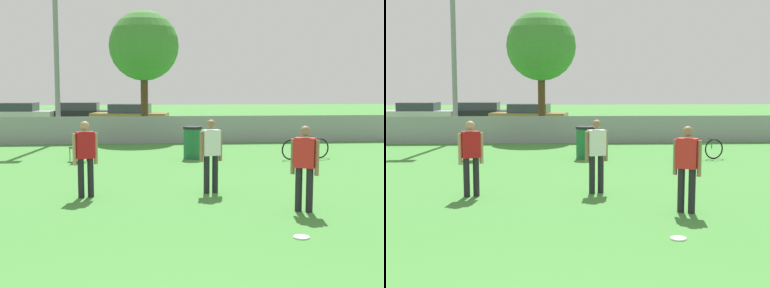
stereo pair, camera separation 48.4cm
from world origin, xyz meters
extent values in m
cube|color=gray|center=(0.00, 18.00, 0.55)|extent=(19.88, 0.03, 1.10)
cylinder|color=gray|center=(-3.73, 18.63, 3.97)|extent=(0.20, 0.20, 7.94)
cylinder|color=#4C331E|center=(-0.22, 20.27, 1.46)|extent=(0.32, 0.32, 2.91)
sphere|color=#3D7F33|center=(-0.22, 20.27, 4.06)|extent=(3.06, 3.06, 3.06)
cylinder|color=black|center=(2.60, 6.11, 0.42)|extent=(0.13, 0.13, 0.83)
cylinder|color=black|center=(2.78, 6.00, 0.42)|extent=(0.13, 0.13, 0.83)
cube|color=red|center=(2.69, 6.06, 1.11)|extent=(0.43, 0.38, 0.56)
sphere|color=#8C664C|center=(2.69, 6.06, 1.51)|extent=(0.19, 0.19, 0.19)
cylinder|color=#8C664C|center=(2.50, 6.17, 1.03)|extent=(0.08, 0.08, 0.66)
cylinder|color=#8C664C|center=(2.89, 5.94, 1.03)|extent=(0.08, 0.08, 0.66)
cylinder|color=black|center=(-1.59, 7.67, 0.42)|extent=(0.13, 0.13, 0.83)
cylinder|color=black|center=(-1.40, 7.74, 0.42)|extent=(0.13, 0.13, 0.83)
cube|color=#B21419|center=(-1.49, 7.70, 1.11)|extent=(0.42, 0.33, 0.56)
sphere|color=tan|center=(-1.49, 7.70, 1.51)|extent=(0.19, 0.19, 0.19)
cylinder|color=tan|center=(-1.70, 7.62, 1.03)|extent=(0.08, 0.08, 0.66)
cylinder|color=tan|center=(-1.28, 7.78, 1.03)|extent=(0.08, 0.08, 0.66)
cylinder|color=black|center=(1.08, 7.90, 0.42)|extent=(0.13, 0.13, 0.83)
cylinder|color=black|center=(1.28, 7.96, 0.42)|extent=(0.13, 0.13, 0.83)
cube|color=silver|center=(1.18, 7.93, 1.11)|extent=(0.42, 0.32, 0.56)
sphere|color=#8C664C|center=(1.18, 7.93, 1.51)|extent=(0.19, 0.19, 0.19)
cylinder|color=#8C664C|center=(0.96, 7.87, 1.03)|extent=(0.08, 0.08, 0.66)
cylinder|color=#8C664C|center=(1.39, 8.00, 1.03)|extent=(0.08, 0.08, 0.66)
cylinder|color=white|center=(2.14, 4.37, 0.01)|extent=(0.25, 0.25, 0.03)
torus|color=white|center=(2.14, 4.37, 0.01)|extent=(0.25, 0.25, 0.03)
cylinder|color=#333338|center=(-2.22, 13.44, 0.20)|extent=(0.02, 0.02, 0.40)
cylinder|color=#333338|center=(-2.57, 13.26, 0.20)|extent=(0.02, 0.02, 0.40)
cylinder|color=#333338|center=(-2.03, 13.10, 0.20)|extent=(0.02, 0.02, 0.40)
cylinder|color=#333338|center=(-2.38, 12.91, 0.20)|extent=(0.02, 0.02, 0.40)
cube|color=black|center=(-2.30, 13.18, 0.42)|extent=(0.60, 0.60, 0.03)
cube|color=black|center=(-2.20, 12.99, 0.65)|extent=(0.40, 0.23, 0.43)
torus|color=black|center=(4.34, 12.84, 0.32)|extent=(0.64, 0.20, 0.65)
torus|color=black|center=(5.37, 13.10, 0.32)|extent=(0.64, 0.20, 0.65)
cylinder|color=#267238|center=(4.86, 12.97, 0.49)|extent=(0.96, 0.27, 0.04)
cylinder|color=#267238|center=(4.63, 12.91, 0.49)|extent=(0.03, 0.03, 0.33)
cylinder|color=#267238|center=(5.29, 13.08, 0.49)|extent=(0.03, 0.03, 0.30)
cube|color=black|center=(4.63, 12.91, 0.67)|extent=(0.17, 0.10, 0.04)
cylinder|color=black|center=(5.29, 13.08, 0.64)|extent=(0.13, 0.43, 0.03)
cylinder|color=#1E6638|center=(1.29, 13.43, 0.48)|extent=(0.58, 0.58, 0.95)
cylinder|color=black|center=(1.29, 13.43, 0.99)|extent=(0.61, 0.61, 0.08)
cylinder|color=black|center=(-6.14, 28.52, 0.34)|extent=(0.69, 0.23, 0.68)
cylinder|color=black|center=(-6.25, 27.02, 0.34)|extent=(0.69, 0.23, 0.68)
cube|color=#B7B7BC|center=(-7.48, 27.86, 0.54)|extent=(4.27, 2.01, 0.63)
cube|color=#2D333D|center=(-7.48, 27.86, 1.10)|extent=(2.26, 1.67, 0.47)
cylinder|color=black|center=(-2.68, 29.24, 0.31)|extent=(0.63, 0.21, 0.62)
cylinder|color=black|center=(-2.74, 27.81, 0.31)|extent=(0.63, 0.21, 0.62)
cylinder|color=black|center=(-5.51, 29.36, 0.31)|extent=(0.63, 0.21, 0.62)
cylinder|color=black|center=(-5.56, 27.93, 0.31)|extent=(0.63, 0.21, 0.62)
cube|color=black|center=(-4.12, 28.58, 0.52)|extent=(4.62, 1.84, 0.64)
cube|color=#2D333D|center=(-4.12, 28.58, 1.08)|extent=(2.43, 1.55, 0.48)
cylinder|color=black|center=(0.36, 25.73, 0.34)|extent=(0.69, 0.29, 0.67)
cylinder|color=black|center=(0.12, 24.26, 0.34)|extent=(0.69, 0.29, 0.67)
cylinder|color=black|center=(-2.09, 26.14, 0.34)|extent=(0.69, 0.29, 0.67)
cylinder|color=black|center=(-2.33, 24.67, 0.34)|extent=(0.69, 0.29, 0.67)
cube|color=olive|center=(-0.98, 25.20, 0.54)|extent=(4.23, 2.35, 0.64)
cube|color=#2D333D|center=(-0.98, 25.20, 1.10)|extent=(2.30, 1.83, 0.48)
camera|label=1|loc=(-0.28, -3.50, 2.36)|focal=50.00mm
camera|label=2|loc=(0.20, -3.53, 2.36)|focal=50.00mm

